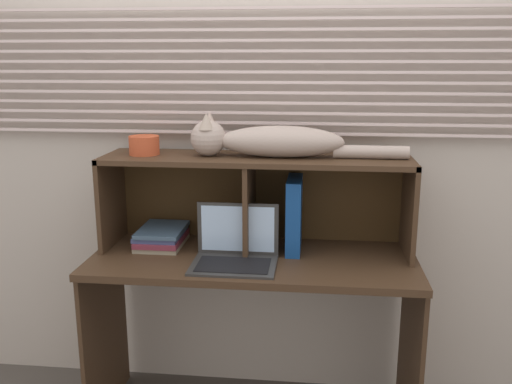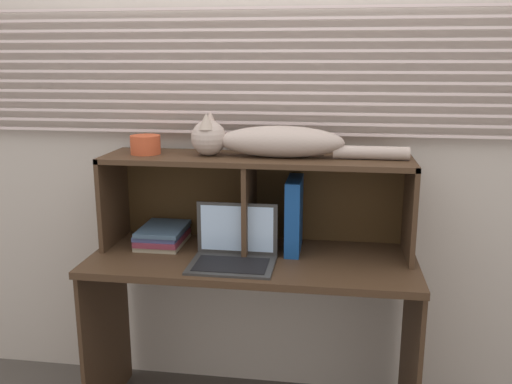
# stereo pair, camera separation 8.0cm
# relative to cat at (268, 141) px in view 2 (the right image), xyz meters

# --- Properties ---
(back_panel_with_blinds) EXTENTS (4.40, 0.08, 2.50)m
(back_panel_with_blinds) POSITION_rel_cat_xyz_m (-0.05, 0.21, 0.02)
(back_panel_with_blinds) COLOR beige
(back_panel_with_blinds) RESTS_ON ground
(desk) EXTENTS (1.36, 0.56, 0.77)m
(desk) POSITION_rel_cat_xyz_m (-0.05, -0.11, -0.63)
(desk) COLOR #412C1D
(desk) RESTS_ON ground
(hutch_shelf_unit) EXTENTS (1.30, 0.32, 0.41)m
(hutch_shelf_unit) POSITION_rel_cat_xyz_m (-0.05, 0.03, -0.19)
(hutch_shelf_unit) COLOR #412C1D
(hutch_shelf_unit) RESTS_ON desk
(cat) EXTENTS (0.90, 0.16, 0.18)m
(cat) POSITION_rel_cat_xyz_m (0.00, 0.00, 0.00)
(cat) COLOR #B3A299
(cat) RESTS_ON hutch_shelf_unit
(laptop) EXTENTS (0.34, 0.25, 0.23)m
(laptop) POSITION_rel_cat_xyz_m (-0.11, -0.18, -0.43)
(laptop) COLOR #313131
(laptop) RESTS_ON desk
(binder_upright) EXTENTS (0.06, 0.23, 0.32)m
(binder_upright) POSITION_rel_cat_xyz_m (0.11, 0.00, -0.32)
(binder_upright) COLOR navy
(binder_upright) RESTS_ON desk
(book_stack) EXTENTS (0.20, 0.27, 0.08)m
(book_stack) POSITION_rel_cat_xyz_m (-0.47, -0.00, -0.43)
(book_stack) COLOR #9E967F
(book_stack) RESTS_ON desk
(small_basket) EXTENTS (0.13, 0.13, 0.08)m
(small_basket) POSITION_rel_cat_xyz_m (-0.53, 0.00, -0.03)
(small_basket) COLOR #BF4C2B
(small_basket) RESTS_ON hutch_shelf_unit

